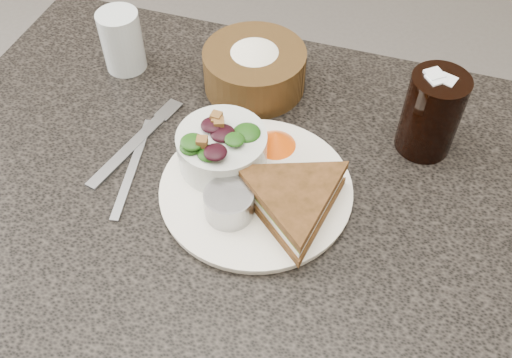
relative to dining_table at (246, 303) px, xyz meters
The scene contains 11 objects.
dining_table is the anchor object (origin of this frame).
dinner_plate 0.38m from the dining_table, 31.05° to the right, with size 0.27×0.27×0.01m, color silver.
sandwich 0.42m from the dining_table, 24.82° to the right, with size 0.18×0.18×0.05m, color brown, non-canonical shape.
salad_bowl 0.43m from the dining_table, 155.86° to the left, with size 0.13×0.13×0.07m, color silver, non-canonical shape.
dressing_ramekin 0.41m from the dining_table, 86.61° to the right, with size 0.07×0.07×0.04m, color gray.
orange_wedge 0.41m from the dining_table, 69.08° to the left, with size 0.06×0.06×0.03m, color #E94F09.
fork 0.42m from the dining_table, behind, with size 0.02×0.19×0.01m, color #8F949A.
knife 0.41m from the dining_table, behind, with size 0.01×0.20×0.00m, color #9A9FA6.
bread_basket 0.47m from the dining_table, 103.40° to the left, with size 0.17×0.17×0.09m, color #50361A, non-canonical shape.
cola_glass 0.53m from the dining_table, 32.71° to the left, with size 0.08×0.08×0.14m, color black, non-canonical shape.
water_glass 0.54m from the dining_table, 146.20° to the left, with size 0.07×0.07×0.10m, color silver.
Camera 1 is at (0.18, -0.49, 1.39)m, focal length 40.00 mm.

